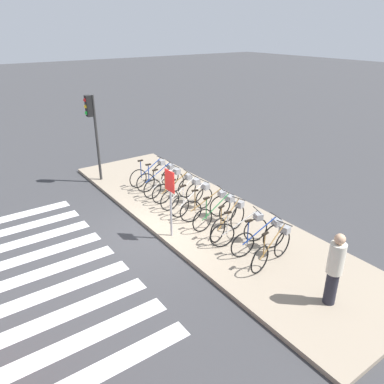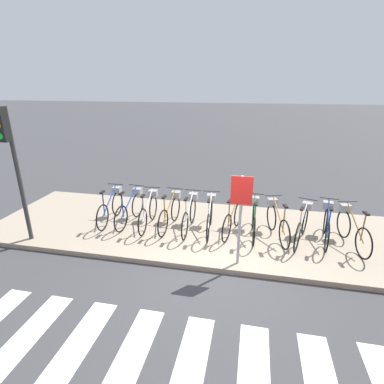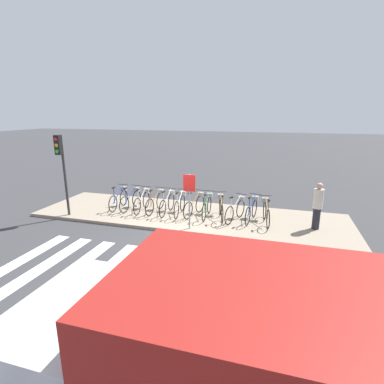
{
  "view_description": "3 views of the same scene",
  "coord_description": "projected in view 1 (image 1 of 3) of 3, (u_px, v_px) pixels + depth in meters",
  "views": [
    {
      "loc": [
        8.45,
        -4.63,
        5.66
      ],
      "look_at": [
        -0.18,
        1.51,
        0.93
      ],
      "focal_mm": 35.0,
      "sensor_mm": 36.0,
      "label": 1
    },
    {
      "loc": [
        0.68,
        -5.45,
        3.84
      ],
      "look_at": [
        -0.79,
        1.6,
        1.23
      ],
      "focal_mm": 28.0,
      "sensor_mm": 36.0,
      "label": 2
    },
    {
      "loc": [
        3.47,
        -9.46,
        4.2
      ],
      "look_at": [
        0.36,
        1.11,
        1.28
      ],
      "focal_mm": 28.0,
      "sensor_mm": 36.0,
      "label": 3
    }
  ],
  "objects": [
    {
      "name": "parked_bicycle_2",
      "position": [
        166.0,
        182.0,
        13.22
      ],
      "size": [
        0.46,
        1.72,
        1.05
      ],
      "color": "black",
      "rests_on": "sidewalk"
    },
    {
      "name": "sidewalk",
      "position": [
        203.0,
        216.0,
        11.98
      ],
      "size": [
        12.75,
        3.64,
        0.12
      ],
      "color": "gray",
      "rests_on": "ground_plane"
    },
    {
      "name": "parked_bicycle_3",
      "position": [
        177.0,
        188.0,
        12.79
      ],
      "size": [
        0.46,
        1.72,
        1.05
      ],
      "color": "black",
      "rests_on": "sidewalk"
    },
    {
      "name": "sign_post",
      "position": [
        170.0,
        192.0,
        10.22
      ],
      "size": [
        0.44,
        0.07,
        2.0
      ],
      "color": "#99999E",
      "rests_on": "sidewalk"
    },
    {
      "name": "traffic_light",
      "position": [
        92.0,
        120.0,
        13.68
      ],
      "size": [
        0.24,
        0.4,
        3.26
      ],
      "color": "#2D2D2D",
      "rests_on": "sidewalk"
    },
    {
      "name": "parked_bicycle_10",
      "position": [
        262.0,
        236.0,
        9.84
      ],
      "size": [
        0.47,
        1.7,
        1.05
      ],
      "color": "black",
      "rests_on": "sidewalk"
    },
    {
      "name": "parked_bicycle_0",
      "position": [
        152.0,
        173.0,
        14.09
      ],
      "size": [
        0.46,
        1.72,
        1.05
      ],
      "color": "black",
      "rests_on": "sidewalk"
    },
    {
      "name": "parked_bicycle_7",
      "position": [
        218.0,
        212.0,
        11.13
      ],
      "size": [
        0.46,
        1.72,
        1.05
      ],
      "color": "black",
      "rests_on": "sidewalk"
    },
    {
      "name": "ground_plane",
      "position": [
        154.0,
        235.0,
        11.05
      ],
      "size": [
        120.0,
        120.0,
        0.0
      ],
      "primitive_type": "plane",
      "color": "#38383A"
    },
    {
      "name": "parked_bicycle_9",
      "position": [
        242.0,
        229.0,
        10.2
      ],
      "size": [
        0.65,
        1.65,
        1.05
      ],
      "color": "black",
      "rests_on": "sidewalk"
    },
    {
      "name": "parked_bicycle_11",
      "position": [
        274.0,
        247.0,
        9.37
      ],
      "size": [
        0.49,
        1.7,
        1.05
      ],
      "color": "black",
      "rests_on": "sidewalk"
    },
    {
      "name": "parked_bicycle_8",
      "position": [
        230.0,
        219.0,
        10.7
      ],
      "size": [
        0.6,
        1.67,
        1.05
      ],
      "color": "black",
      "rests_on": "sidewalk"
    },
    {
      "name": "parked_bicycle_4",
      "position": [
        185.0,
        193.0,
        12.37
      ],
      "size": [
        0.46,
        1.72,
        1.05
      ],
      "color": "black",
      "rests_on": "sidewalk"
    },
    {
      "name": "parked_bicycle_6",
      "position": [
        208.0,
        205.0,
        11.54
      ],
      "size": [
        0.55,
        1.68,
        1.05
      ],
      "color": "black",
      "rests_on": "sidewalk"
    },
    {
      "name": "parked_bicycle_5",
      "position": [
        194.0,
        199.0,
        11.96
      ],
      "size": [
        0.46,
        1.72,
        1.05
      ],
      "color": "black",
      "rests_on": "sidewalk"
    },
    {
      "name": "parked_bicycle_1",
      "position": [
        160.0,
        177.0,
        13.67
      ],
      "size": [
        0.46,
        1.72,
        1.05
      ],
      "color": "black",
      "rests_on": "sidewalk"
    },
    {
      "name": "pedestrian",
      "position": [
        335.0,
        268.0,
        7.81
      ],
      "size": [
        0.34,
        0.34,
        1.71
      ],
      "color": "#23232D",
      "rests_on": "sidewalk"
    }
  ]
}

